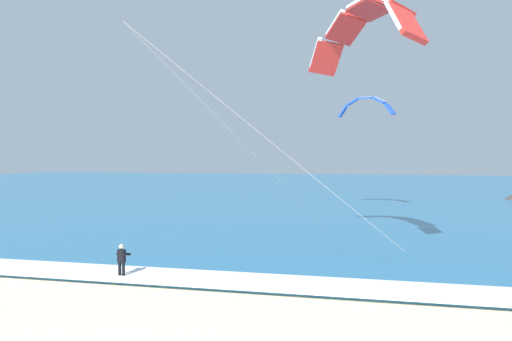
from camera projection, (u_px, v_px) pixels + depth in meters
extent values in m
cube|color=teal|center=(315.00, 188.00, 77.22)|extent=(200.00, 120.00, 0.20)
cube|color=white|center=(220.00, 279.00, 19.50)|extent=(200.00, 2.66, 0.04)
ellipsoid|color=yellow|center=(122.00, 280.00, 20.11)|extent=(0.53, 1.43, 0.05)
cube|color=black|center=(124.00, 277.00, 20.35)|extent=(0.16, 0.07, 0.04)
cube|color=black|center=(119.00, 280.00, 19.86)|extent=(0.16, 0.07, 0.04)
cylinder|color=black|center=(120.00, 271.00, 20.12)|extent=(0.14, 0.14, 0.84)
cylinder|color=black|center=(124.00, 272.00, 20.07)|extent=(0.14, 0.14, 0.84)
cube|color=black|center=(121.00, 256.00, 20.07)|extent=(0.35, 0.22, 0.60)
sphere|color=beige|center=(121.00, 247.00, 20.06)|extent=(0.22, 0.22, 0.22)
cylinder|color=black|center=(120.00, 254.00, 20.27)|extent=(0.12, 0.51, 0.22)
cylinder|color=black|center=(127.00, 254.00, 20.18)|extent=(0.12, 0.51, 0.22)
cylinder|color=black|center=(126.00, 253.00, 20.44)|extent=(0.55, 0.07, 0.04)
cube|color=#3F3F42|center=(123.00, 260.00, 20.20)|extent=(0.13, 0.09, 0.10)
cube|color=red|center=(407.00, 23.00, 20.46)|extent=(2.01, 2.34, 2.12)
cube|color=white|center=(394.00, 16.00, 20.20)|extent=(0.92, 1.26, 1.77)
cube|color=red|center=(391.00, 5.00, 22.13)|extent=(2.39, 2.68, 1.60)
cube|color=red|center=(369.00, 9.00, 24.22)|extent=(2.56, 2.68, 0.71)
cube|color=white|center=(358.00, 2.00, 23.96)|extent=(1.31, 1.85, 0.26)
cube|color=red|center=(345.00, 29.00, 26.24)|extent=(2.49, 2.41, 1.60)
cube|color=white|center=(335.00, 23.00, 25.98)|extent=(1.17, 1.70, 1.14)
cube|color=red|center=(326.00, 58.00, 27.74)|extent=(2.28, 1.79, 2.12)
cube|color=white|center=(316.00, 53.00, 27.48)|extent=(0.89, 1.21, 1.77)
cylinder|color=#B2B2B7|center=(266.00, 138.00, 20.45)|extent=(12.95, 3.10, 10.83)
cylinder|color=#B2B2B7|center=(241.00, 141.00, 24.09)|extent=(8.86, 9.68, 10.83)
cube|color=blue|center=(343.00, 112.00, 45.41)|extent=(1.08, 1.32, 1.26)
cube|color=white|center=(344.00, 111.00, 45.80)|extent=(0.81, 0.43, 1.10)
cube|color=blue|center=(352.00, 102.00, 44.71)|extent=(1.47, 1.42, 0.89)
cube|color=white|center=(354.00, 101.00, 45.10)|extent=(1.14, 0.54, 0.70)
cube|color=blue|center=(365.00, 98.00, 43.94)|extent=(1.60, 1.46, 0.32)
cube|color=white|center=(367.00, 97.00, 44.33)|extent=(1.23, 0.60, 0.14)
cube|color=blue|center=(379.00, 100.00, 43.27)|extent=(1.58, 1.41, 0.89)
cube|color=white|center=(380.00, 100.00, 43.66)|extent=(1.15, 0.57, 0.70)
cube|color=blue|center=(390.00, 109.00, 42.86)|extent=(1.31, 1.28, 1.26)
cube|color=white|center=(391.00, 108.00, 43.25)|extent=(0.83, 0.44, 1.10)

